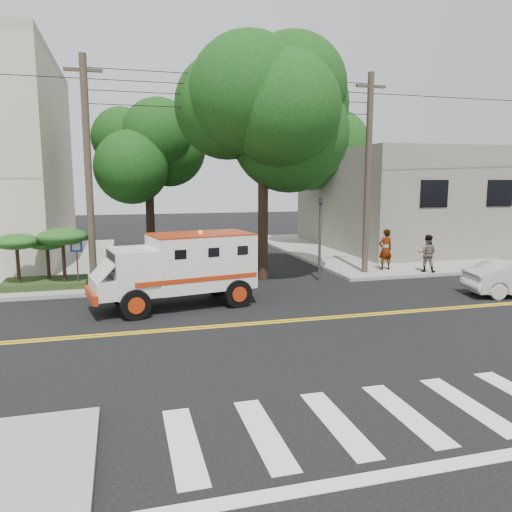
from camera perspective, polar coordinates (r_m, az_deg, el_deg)
name	(u,v)px	position (r m, az deg, el deg)	size (l,w,h in m)	color
ground	(274,322)	(15.64, 2.06, -7.56)	(100.00, 100.00, 0.00)	black
sidewalk_ne	(413,247)	(33.40, 17.52, 0.96)	(17.00, 17.00, 0.15)	gray
building_right	(432,198)	(34.39, 19.43, 6.23)	(14.00, 12.00, 6.00)	slate
utility_pole_left	(89,176)	(20.36, -18.59, 8.63)	(0.28, 0.28, 9.00)	#382D23
utility_pole_right	(368,177)	(23.18, 12.65, 8.84)	(0.28, 0.28, 9.00)	#382D23
tree_main	(275,111)	(21.69, 2.21, 16.21)	(6.08, 5.70, 9.85)	black
tree_left	(155,152)	(26.21, -11.48, 11.55)	(4.48, 4.20, 7.70)	black
tree_right	(334,152)	(32.95, 8.86, 11.66)	(4.80, 4.50, 8.20)	black
traffic_signal	(320,230)	(21.68, 7.32, 2.98)	(0.15, 0.18, 3.60)	#3F3F42
accessibility_sign	(77,257)	(20.80, -19.79, -0.11)	(0.45, 0.10, 2.02)	#3F3F42
palm_planter	(44,250)	(21.34, -23.04, 0.68)	(3.52, 2.63, 2.36)	#1E3314
armored_truck	(181,266)	(17.42, -8.52, -1.10)	(5.83, 3.07, 2.53)	silver
pedestrian_a	(385,249)	(24.26, 14.57, 0.73)	(0.70, 0.46, 1.92)	gray
pedestrian_b	(427,253)	(24.25, 18.97, 0.29)	(0.84, 0.65, 1.72)	gray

